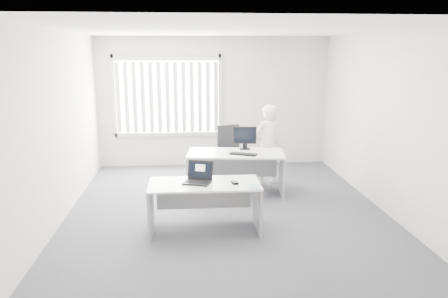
{
  "coord_description": "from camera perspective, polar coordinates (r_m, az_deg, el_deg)",
  "views": [
    {
      "loc": [
        -0.63,
        -6.5,
        2.53
      ],
      "look_at": [
        -0.03,
        0.15,
        1.0
      ],
      "focal_mm": 35.0,
      "sensor_mm": 36.0,
      "label": 1
    }
  ],
  "objects": [
    {
      "name": "ground",
      "position": [
        7.0,
        0.39,
        -8.26
      ],
      "size": [
        6.0,
        6.0,
        0.0
      ],
      "primitive_type": "plane",
      "color": "#505058",
      "rests_on": "ground"
    },
    {
      "name": "wall_back",
      "position": [
        9.59,
        -1.34,
        6.15
      ],
      "size": [
        5.0,
        0.02,
        2.8
      ],
      "primitive_type": "cube",
      "color": "beige",
      "rests_on": "ground"
    },
    {
      "name": "wall_front",
      "position": [
        3.73,
        4.88,
        -4.75
      ],
      "size": [
        5.0,
        0.02,
        2.8
      ],
      "primitive_type": "cube",
      "color": "beige",
      "rests_on": "ground"
    },
    {
      "name": "wall_left",
      "position": [
        6.85,
        -20.9,
        2.58
      ],
      "size": [
        0.02,
        6.0,
        2.8
      ],
      "primitive_type": "cube",
      "color": "beige",
      "rests_on": "ground"
    },
    {
      "name": "wall_right",
      "position": [
        7.3,
        20.37,
        3.21
      ],
      "size": [
        0.02,
        6.0,
        2.8
      ],
      "primitive_type": "cube",
      "color": "beige",
      "rests_on": "ground"
    },
    {
      "name": "ceiling",
      "position": [
        6.53,
        0.43,
        15.3
      ],
      "size": [
        5.0,
        6.0,
        0.02
      ],
      "primitive_type": "cube",
      "color": "white",
      "rests_on": "wall_back"
    },
    {
      "name": "window",
      "position": [
        9.51,
        -7.39,
        6.91
      ],
      "size": [
        2.32,
        0.06,
        1.76
      ],
      "primitive_type": "cube",
      "color": "#B2B3AE",
      "rests_on": "wall_back"
    },
    {
      "name": "blinds",
      "position": [
        9.46,
        -7.39,
        6.69
      ],
      "size": [
        2.2,
        0.1,
        1.5
      ],
      "primitive_type": null,
      "color": "silver",
      "rests_on": "wall_back"
    },
    {
      "name": "desk_near",
      "position": [
        6.17,
        -2.56,
        -6.21
      ],
      "size": [
        1.56,
        0.74,
        0.71
      ],
      "rotation": [
        0.0,
        0.0,
        -0.01
      ],
      "color": "silver",
      "rests_on": "ground"
    },
    {
      "name": "desk_far",
      "position": [
        7.69,
        1.56,
        -2.0
      ],
      "size": [
        1.76,
        0.98,
        0.76
      ],
      "rotation": [
        0.0,
        0.0,
        -0.12
      ],
      "color": "silver",
      "rests_on": "ground"
    },
    {
      "name": "office_chair",
      "position": [
        8.54,
        0.92,
        -1.95
      ],
      "size": [
        0.75,
        0.75,
        1.08
      ],
      "rotation": [
        0.0,
        0.0,
        0.25
      ],
      "color": "black",
      "rests_on": "ground"
    },
    {
      "name": "person",
      "position": [
        8.27,
        5.67,
        0.55
      ],
      "size": [
        0.66,
        0.56,
        1.53
      ],
      "primitive_type": "imported",
      "rotation": [
        0.0,
        0.0,
        3.55
      ],
      "color": "silver",
      "rests_on": "ground"
    },
    {
      "name": "laptop",
      "position": [
        6.06,
        -3.56,
        -3.21
      ],
      "size": [
        0.46,
        0.43,
        0.28
      ],
      "primitive_type": null,
      "rotation": [
        0.0,
        0.0,
        -0.35
      ],
      "color": "black",
      "rests_on": "desk_near"
    },
    {
      "name": "paper_sheet",
      "position": [
        6.02,
        1.34,
        -4.71
      ],
      "size": [
        0.29,
        0.22,
        0.0
      ],
      "primitive_type": "cube",
      "rotation": [
        0.0,
        0.0,
        0.14
      ],
      "color": "silver",
      "rests_on": "desk_near"
    },
    {
      "name": "mouse",
      "position": [
        6.05,
        1.43,
        -4.36
      ],
      "size": [
        0.1,
        0.13,
        0.05
      ],
      "primitive_type": null,
      "rotation": [
        0.0,
        0.0,
        0.24
      ],
      "color": "#A5A6A8",
      "rests_on": "paper_sheet"
    },
    {
      "name": "booklet",
      "position": [
        5.94,
        4.04,
        -4.93
      ],
      "size": [
        0.19,
        0.23,
        0.01
      ],
      "primitive_type": "cube",
      "rotation": [
        0.0,
        0.0,
        -0.23
      ],
      "color": "white",
      "rests_on": "desk_near"
    },
    {
      "name": "keyboard",
      "position": [
        7.47,
        2.51,
        -0.68
      ],
      "size": [
        0.49,
        0.34,
        0.02
      ],
      "primitive_type": "cube",
      "rotation": [
        0.0,
        0.0,
        -0.45
      ],
      "color": "black",
      "rests_on": "desk_far"
    },
    {
      "name": "monitor",
      "position": [
        7.84,
        2.75,
        1.45
      ],
      "size": [
        0.43,
        0.17,
        0.41
      ],
      "primitive_type": null,
      "rotation": [
        0.0,
        0.0,
        -0.12
      ],
      "color": "black",
      "rests_on": "desk_far"
    }
  ]
}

